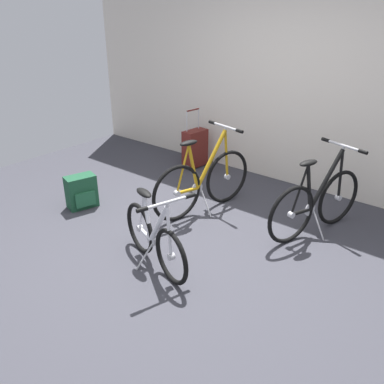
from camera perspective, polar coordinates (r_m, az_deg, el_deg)
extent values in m
plane|color=#38383F|center=(3.91, -1.86, -8.39)|extent=(6.85, 6.85, 0.00)
cube|color=silver|center=(5.21, 14.73, 16.06)|extent=(6.85, 0.10, 2.83)
torus|color=black|center=(3.41, -2.93, -9.05)|extent=(0.48, 0.18, 0.49)
cylinder|color=#B7B7BC|center=(3.41, -2.93, -9.05)|extent=(0.07, 0.07, 0.06)
torus|color=black|center=(3.83, -7.33, -5.05)|extent=(0.48, 0.18, 0.49)
cylinder|color=#B7B7BC|center=(3.83, -7.33, -5.05)|extent=(0.07, 0.07, 0.06)
cylinder|color=silver|center=(3.75, -6.57, -5.83)|extent=(0.22, 0.10, 0.05)
cylinder|color=silver|center=(3.44, -4.72, -4.52)|extent=(0.34, 0.14, 0.48)
cylinder|color=silver|center=(3.61, -6.26, -3.57)|extent=(0.13, 0.07, 0.41)
cylinder|color=silver|center=(3.75, -6.57, -5.83)|extent=(0.21, 0.09, 0.04)
cylinder|color=silver|center=(3.31, -3.22, -5.68)|extent=(0.08, 0.05, 0.45)
cylinder|color=silver|center=(3.69, -7.05, -2.81)|extent=(0.14, 0.06, 0.40)
ellipsoid|color=black|center=(3.55, -6.77, -0.10)|extent=(0.24, 0.15, 0.05)
cylinder|color=#B7B7BC|center=(3.21, -3.53, -1.80)|extent=(0.03, 0.03, 0.04)
cylinder|color=#B7B7BC|center=(3.20, -3.54, -1.48)|extent=(0.16, 0.43, 0.03)
cylinder|color=black|center=(3.11, -7.04, -2.47)|extent=(0.06, 0.10, 0.04)
cylinder|color=black|center=(3.30, -0.26, -0.53)|extent=(0.06, 0.10, 0.04)
cylinder|color=#B7B7BC|center=(3.67, -5.78, -6.63)|extent=(0.14, 0.06, 0.14)
cylinder|color=#B7B7BC|center=(3.68, -6.64, -8.93)|extent=(0.07, 0.19, 0.23)
torus|color=black|center=(4.53, 19.84, -0.75)|extent=(0.22, 0.59, 0.60)
cylinder|color=#B7B7BC|center=(4.53, 19.84, -0.75)|extent=(0.07, 0.07, 0.06)
torus|color=black|center=(4.03, 13.75, -3.12)|extent=(0.22, 0.59, 0.60)
cylinder|color=#B7B7BC|center=(4.03, 13.75, -3.12)|extent=(0.07, 0.07, 0.06)
cylinder|color=black|center=(4.13, 15.01, -2.72)|extent=(0.11, 0.26, 0.05)
cylinder|color=black|center=(4.24, 18.33, 1.67)|extent=(0.17, 0.40, 0.58)
cylinder|color=black|center=(4.08, 16.11, 0.56)|extent=(0.08, 0.15, 0.50)
cylinder|color=black|center=(4.13, 15.01, -2.72)|extent=(0.10, 0.26, 0.04)
cylinder|color=black|center=(4.40, 20.13, 2.35)|extent=(0.05, 0.09, 0.54)
cylinder|color=black|center=(3.98, 14.86, 0.24)|extent=(0.07, 0.17, 0.49)
ellipsoid|color=black|center=(3.94, 16.03, 3.94)|extent=(0.15, 0.24, 0.05)
cylinder|color=#B7B7BC|center=(4.28, 20.46, 5.86)|extent=(0.03, 0.03, 0.04)
cylinder|color=#B7B7BC|center=(4.28, 20.50, 6.11)|extent=(0.43, 0.16, 0.03)
cylinder|color=black|center=(4.16, 22.88, 5.22)|extent=(0.10, 0.06, 0.04)
cylinder|color=black|center=(4.40, 18.26, 6.96)|extent=(0.10, 0.06, 0.04)
cylinder|color=#B7B7BC|center=(4.22, 16.21, -2.34)|extent=(0.06, 0.14, 0.14)
cylinder|color=#B7B7BC|center=(4.27, 17.30, -4.42)|extent=(0.19, 0.07, 0.28)
torus|color=black|center=(4.75, 4.97, 2.14)|extent=(0.18, 0.63, 0.63)
cylinder|color=#B7B7BC|center=(4.75, 4.97, 2.14)|extent=(0.06, 0.07, 0.06)
torus|color=black|center=(4.32, -2.12, -0.19)|extent=(0.18, 0.63, 0.63)
cylinder|color=#B7B7BC|center=(4.32, -2.12, -0.19)|extent=(0.06, 0.07, 0.06)
cylinder|color=#BF8C14|center=(4.40, -0.67, 0.20)|extent=(0.10, 0.28, 0.05)
cylinder|color=#BF8C14|center=(4.49, 2.71, 4.63)|extent=(0.14, 0.43, 0.61)
cylinder|color=#BF8C14|center=(4.34, 0.15, 3.51)|extent=(0.07, 0.16, 0.53)
cylinder|color=#BF8C14|center=(4.40, -0.67, 0.20)|extent=(0.09, 0.28, 0.04)
cylinder|color=#BF8C14|center=(4.63, 4.83, 5.31)|extent=(0.05, 0.09, 0.57)
cylinder|color=#BF8C14|center=(4.26, -1.31, 3.19)|extent=(0.06, 0.18, 0.51)
ellipsoid|color=black|center=(4.22, -0.47, 6.90)|extent=(0.14, 0.23, 0.05)
cylinder|color=#B7B7BC|center=(4.52, 4.70, 8.89)|extent=(0.03, 0.03, 0.04)
cylinder|color=#B7B7BC|center=(4.51, 4.70, 9.13)|extent=(0.44, 0.12, 0.03)
cylinder|color=black|center=(4.36, 6.69, 8.49)|extent=(0.10, 0.05, 0.04)
cylinder|color=black|center=(4.67, 2.84, 9.73)|extent=(0.10, 0.05, 0.04)
cylinder|color=#B7B7BC|center=(4.48, 0.73, 0.57)|extent=(0.05, 0.14, 0.14)
cylinder|color=#B7B7BC|center=(4.52, 1.94, -1.47)|extent=(0.19, 0.06, 0.29)
cube|color=maroon|center=(5.82, 0.43, 6.18)|extent=(0.22, 0.38, 0.52)
cylinder|color=#B7B7BC|center=(5.65, -0.72, 9.86)|extent=(0.02, 0.02, 0.28)
cylinder|color=#B7B7BC|center=(5.81, 0.93, 10.28)|extent=(0.02, 0.02, 0.28)
cylinder|color=maroon|center=(5.70, 0.12, 11.44)|extent=(0.04, 0.23, 0.02)
cylinder|color=black|center=(5.79, -0.08, 3.34)|extent=(0.04, 0.02, 0.04)
cylinder|color=black|center=(5.95, 1.65, 3.97)|extent=(0.04, 0.02, 0.04)
cube|color=#19472D|center=(4.83, -15.26, 0.07)|extent=(0.28, 0.37, 0.38)
cube|color=#1F5939|center=(4.76, -14.71, -1.02)|extent=(0.09, 0.23, 0.17)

